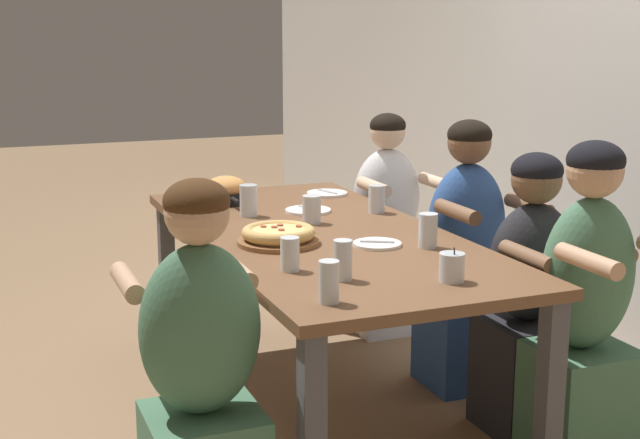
{
  "coord_description": "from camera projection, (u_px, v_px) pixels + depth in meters",
  "views": [
    {
      "loc": [
        3.21,
        -1.29,
        1.58
      ],
      "look_at": [
        0.0,
        0.0,
        0.82
      ],
      "focal_mm": 50.0,
      "sensor_mm": 36.0,
      "label": 1
    }
  ],
  "objects": [
    {
      "name": "empty_plate_b",
      "position": [
        308.0,
        210.0,
        3.92
      ],
      "size": [
        0.2,
        0.2,
        0.02
      ],
      "color": "white",
      "rests_on": "dining_table"
    },
    {
      "name": "diner_far_left",
      "position": [
        386.0,
        234.0,
        4.59
      ],
      "size": [
        0.51,
        0.4,
        1.14
      ],
      "rotation": [
        0.0,
        0.0,
        -1.57
      ],
      "color": "silver",
      "rests_on": "ground"
    },
    {
      "name": "skillet_bowl",
      "position": [
        226.0,
        191.0,
        4.1
      ],
      "size": [
        0.31,
        0.21,
        0.13
      ],
      "color": "black",
      "rests_on": "dining_table"
    },
    {
      "name": "diner_far_midright",
      "position": [
        531.0,
        306.0,
        3.45
      ],
      "size": [
        0.51,
        0.4,
        1.11
      ],
      "rotation": [
        0.0,
        0.0,
        -1.57
      ],
      "color": "#232328",
      "rests_on": "ground"
    },
    {
      "name": "drinking_glass_e",
      "position": [
        290.0,
        256.0,
        2.98
      ],
      "size": [
        0.06,
        0.06,
        0.12
      ],
      "color": "silver",
      "rests_on": "dining_table"
    },
    {
      "name": "diner_far_center",
      "position": [
        465.0,
        267.0,
        3.88
      ],
      "size": [
        0.51,
        0.4,
        1.18
      ],
      "rotation": [
        0.0,
        0.0,
        -1.57
      ],
      "color": "#2D5193",
      "rests_on": "ground"
    },
    {
      "name": "drinking_glass_d",
      "position": [
        329.0,
        285.0,
        2.63
      ],
      "size": [
        0.06,
        0.06,
        0.13
      ],
      "color": "silver",
      "rests_on": "dining_table"
    },
    {
      "name": "drinking_glass_a",
      "position": [
        428.0,
        233.0,
        3.29
      ],
      "size": [
        0.07,
        0.07,
        0.13
      ],
      "color": "silver",
      "rests_on": "dining_table"
    },
    {
      "name": "cocktail_glass_blue",
      "position": [
        452.0,
        269.0,
        2.86
      ],
      "size": [
        0.08,
        0.08,
        0.12
      ],
      "color": "silver",
      "rests_on": "dining_table"
    },
    {
      "name": "drinking_glass_g",
      "position": [
        249.0,
        201.0,
        3.83
      ],
      "size": [
        0.08,
        0.08,
        0.14
      ],
      "color": "silver",
      "rests_on": "dining_table"
    },
    {
      "name": "drinking_glass_c",
      "position": [
        377.0,
        201.0,
        3.9
      ],
      "size": [
        0.07,
        0.07,
        0.12
      ],
      "color": "silver",
      "rests_on": "dining_table"
    },
    {
      "name": "empty_plate_c",
      "position": [
        327.0,
        193.0,
        4.32
      ],
      "size": [
        0.2,
        0.2,
        0.02
      ],
      "color": "white",
      "rests_on": "dining_table"
    },
    {
      "name": "pizza_board_main",
      "position": [
        279.0,
        235.0,
        3.34
      ],
      "size": [
        0.31,
        0.31,
        0.07
      ],
      "color": "brown",
      "rests_on": "dining_table"
    },
    {
      "name": "diner_far_right",
      "position": [
        586.0,
        322.0,
        3.14
      ],
      "size": [
        0.51,
        0.4,
        1.19
      ],
      "rotation": [
        0.0,
        0.0,
        -1.57
      ],
      "color": "#477556",
      "rests_on": "ground"
    },
    {
      "name": "drinking_glass_b",
      "position": [
        343.0,
        262.0,
        2.87
      ],
      "size": [
        0.06,
        0.06,
        0.13
      ],
      "color": "silver",
      "rests_on": "dining_table"
    },
    {
      "name": "diner_near_right",
      "position": [
        202.0,
        388.0,
        2.62
      ],
      "size": [
        0.51,
        0.4,
        1.16
      ],
      "rotation": [
        0.0,
        0.0,
        1.57
      ],
      "color": "#477556",
      "rests_on": "ground"
    },
    {
      "name": "empty_plate_a",
      "position": [
        377.0,
        244.0,
        3.33
      ],
      "size": [
        0.18,
        0.18,
        0.02
      ],
      "color": "white",
      "rests_on": "dining_table"
    },
    {
      "name": "ground_plane",
      "position": [
        320.0,
        410.0,
        3.72
      ],
      "size": [
        18.0,
        18.0,
        0.0
      ],
      "primitive_type": "plane",
      "color": "#896B4C",
      "rests_on": "ground"
    },
    {
      "name": "dining_table",
      "position": [
        320.0,
        251.0,
        3.57
      ],
      "size": [
        2.07,
        0.95,
        0.77
      ],
      "color": "brown",
      "rests_on": "ground"
    },
    {
      "name": "drinking_glass_f",
      "position": [
        312.0,
        211.0,
        3.69
      ],
      "size": [
        0.08,
        0.08,
        0.12
      ],
      "color": "silver",
      "rests_on": "dining_table"
    }
  ]
}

